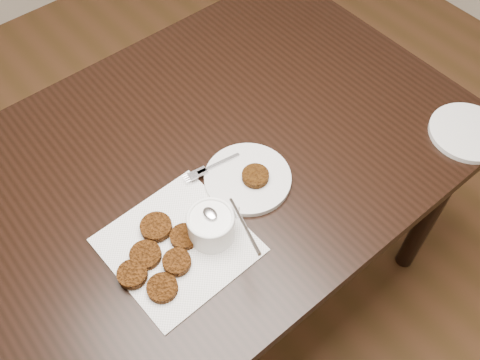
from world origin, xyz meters
The scene contains 7 objects.
floor centered at (0.00, 0.00, 0.00)m, with size 4.00×4.00×0.00m, color #56341D.
table centered at (0.00, 0.16, 0.38)m, with size 1.40×0.90×0.75m, color black.
napkin centered at (-0.17, -0.01, 0.75)m, with size 0.28×0.28×0.00m, color white.
sauce_ramekin centered at (-0.09, -0.03, 0.82)m, with size 0.13×0.13×0.14m, color white, non-canonical shape.
patty_cluster centered at (-0.21, -0.02, 0.76)m, with size 0.22×0.22×0.02m, color #69330D, non-canonical shape.
plate_with_patty centered at (0.06, 0.03, 0.76)m, with size 0.20×0.20×0.03m, color silver, non-canonical shape.
plate_empty centered at (0.57, -0.21, 0.76)m, with size 0.19×0.19×0.01m, color silver.
Camera 1 is at (-0.41, -0.51, 1.76)m, focal length 39.48 mm.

